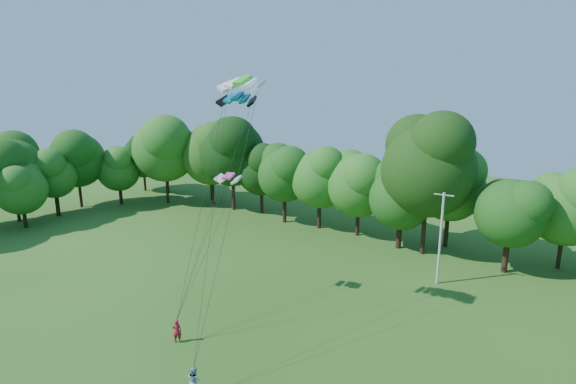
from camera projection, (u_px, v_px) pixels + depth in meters
The scene contains 9 objects.
utility_pole at pixel (440, 238), 37.23m from camera, with size 1.59×0.20×7.94m.
kite_flyer_left at pixel (177, 331), 29.22m from camera, with size 0.58×0.38×1.60m, color #A51528.
kite_flyer_right at pixel (194, 380), 24.28m from camera, with size 0.80×0.62×1.65m, color #88A0BD.
kite_teal at pixel (238, 96), 29.21m from camera, with size 2.74×1.69×0.61m.
kite_green at pixel (242, 80), 27.98m from camera, with size 3.07×1.49×0.67m.
kite_pink at pixel (228, 176), 33.29m from camera, with size 2.14×1.38×0.40m.
tree_back_west at pixel (211, 147), 61.48m from camera, with size 9.07×9.07×13.19m.
tree_back_center at pixel (428, 166), 42.86m from camera, with size 9.84×9.84×14.31m.
tree_flank_west at pixel (11, 161), 53.89m from camera, with size 8.31×8.31×12.08m.
Camera 1 is at (13.35, -8.61, 16.36)m, focal length 28.00 mm.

